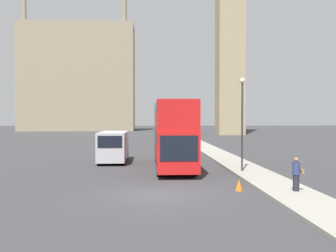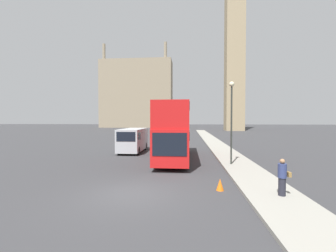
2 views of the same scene
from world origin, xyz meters
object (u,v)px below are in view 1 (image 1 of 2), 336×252
object	(u,v)px
red_double_decker_bus	(173,132)
pedestrian	(296,174)
white_van	(113,146)
street_lamp	(242,110)

from	to	relation	value
red_double_decker_bus	pedestrian	xyz separation A→B (m)	(5.12, -9.28, -1.63)
red_double_decker_bus	white_van	world-z (taller)	red_double_decker_bus
street_lamp	white_van	bearing A→B (deg)	144.50
red_double_decker_bus	street_lamp	size ratio (longest dim) A/B	1.77
white_van	pedestrian	distance (m)	16.15
street_lamp	pedestrian	bearing A→B (deg)	-82.62
red_double_decker_bus	white_van	size ratio (longest dim) A/B	1.90
pedestrian	street_lamp	size ratio (longest dim) A/B	0.26
white_van	pedestrian	xyz separation A→B (m)	(9.65, -12.94, -0.37)
red_double_decker_bus	street_lamp	distance (m)	5.20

